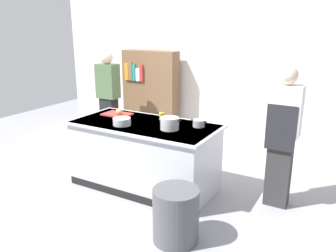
% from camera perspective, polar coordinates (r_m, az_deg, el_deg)
% --- Properties ---
extents(ground_plane, '(10.00, 10.00, 0.00)m').
position_cam_1_polar(ground_plane, '(4.84, -3.80, -9.86)').
color(ground_plane, gray).
extents(back_wall, '(6.40, 0.12, 3.00)m').
position_cam_1_polar(back_wall, '(6.22, 6.80, 10.45)').
color(back_wall, silver).
rests_on(back_wall, ground_plane).
extents(counter_island, '(1.98, 0.98, 0.90)m').
position_cam_1_polar(counter_island, '(4.65, -3.92, -4.72)').
color(counter_island, '#B7BABF').
rests_on(counter_island, ground_plane).
extents(cutting_board, '(0.40, 0.28, 0.02)m').
position_cam_1_polar(cutting_board, '(4.98, -8.53, 1.95)').
color(cutting_board, red).
rests_on(cutting_board, counter_island).
extents(onion, '(0.09, 0.09, 0.09)m').
position_cam_1_polar(onion, '(4.90, -8.20, 2.39)').
color(onion, tan).
rests_on(onion, cutting_board).
extents(stock_pot, '(0.30, 0.23, 0.15)m').
position_cam_1_polar(stock_pot, '(4.22, 0.27, 0.43)').
color(stock_pot, '#B7BABF').
rests_on(stock_pot, counter_island).
extents(sauce_pan, '(0.22, 0.15, 0.09)m').
position_cam_1_polar(sauce_pan, '(4.36, 5.18, 0.46)').
color(sauce_pan, '#99999E').
rests_on(sauce_pan, counter_island).
extents(mixing_bowl, '(0.23, 0.23, 0.09)m').
position_cam_1_polar(mixing_bowl, '(4.46, -7.74, 0.75)').
color(mixing_bowl, '#B7BABF').
rests_on(mixing_bowl, counter_island).
extents(juice_cup, '(0.07, 0.07, 0.10)m').
position_cam_1_polar(juice_cup, '(4.67, -1.09, 1.66)').
color(juice_cup, yellow).
rests_on(juice_cup, counter_island).
extents(trash_bin, '(0.48, 0.48, 0.57)m').
position_cam_1_polar(trash_bin, '(3.59, 1.31, -14.69)').
color(trash_bin, '#4C4C51').
rests_on(trash_bin, ground_plane).
extents(person_chef, '(0.38, 0.25, 1.72)m').
position_cam_1_polar(person_chef, '(4.23, 18.61, -1.33)').
color(person_chef, '#303030').
rests_on(person_chef, ground_plane).
extents(person_guest, '(0.38, 0.24, 1.72)m').
position_cam_1_polar(person_guest, '(6.20, -9.95, 4.78)').
color(person_guest, black).
rests_on(person_guest, ground_plane).
extents(bookshelf, '(1.10, 0.31, 1.70)m').
position_cam_1_polar(bookshelf, '(6.55, -2.95, 5.10)').
color(bookshelf, brown).
rests_on(bookshelf, ground_plane).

